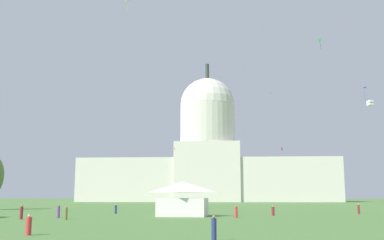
{
  "coord_description": "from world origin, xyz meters",
  "views": [
    {
      "loc": [
        4.81,
        -24.92,
        2.99
      ],
      "look_at": [
        -4.71,
        109.78,
        25.18
      ],
      "focal_mm": 42.98,
      "sensor_mm": 36.0,
      "label": 1
    }
  ],
  "objects_px": {
    "person_navy_front_left": "(214,229)",
    "kite_green_high": "(320,41)",
    "person_maroon_mid_left": "(21,213)",
    "kite_white_mid": "(370,103)",
    "person_navy_front_right": "(116,209)",
    "person_red_lawn_far_right": "(29,226)",
    "event_tent": "(183,199)",
    "person_maroon_near_tree_east": "(273,211)",
    "kite_violet_mid": "(273,94)",
    "person_red_mid_center": "(236,212)",
    "kite_magenta_mid": "(282,149)",
    "kite_blue_mid": "(366,91)",
    "kite_pink_mid": "(174,149)",
    "person_olive_edge_east": "(66,214)",
    "person_maroon_back_center": "(359,209)",
    "kite_yellow_high": "(130,2)",
    "capitol_building": "(208,159)",
    "person_purple_mid_right": "(58,212)"
  },
  "relations": [
    {
      "from": "kite_pink_mid",
      "to": "kite_green_high",
      "type": "distance_m",
      "value": 79.95
    },
    {
      "from": "person_maroon_mid_left",
      "to": "kite_white_mid",
      "type": "height_order",
      "value": "kite_white_mid"
    },
    {
      "from": "person_olive_edge_east",
      "to": "person_navy_front_right",
      "type": "bearing_deg",
      "value": -133.65
    },
    {
      "from": "kite_pink_mid",
      "to": "person_olive_edge_east",
      "type": "bearing_deg",
      "value": -178.26
    },
    {
      "from": "kite_violet_mid",
      "to": "kite_magenta_mid",
      "type": "bearing_deg",
      "value": -61.18
    },
    {
      "from": "capitol_building",
      "to": "person_purple_mid_right",
      "type": "height_order",
      "value": "capitol_building"
    },
    {
      "from": "person_red_mid_center",
      "to": "person_maroon_mid_left",
      "type": "xyz_separation_m",
      "value": [
        -27.21,
        -6.02,
        0.07
      ]
    },
    {
      "from": "capitol_building",
      "to": "kite_magenta_mid",
      "type": "distance_m",
      "value": 49.63
    },
    {
      "from": "event_tent",
      "to": "kite_violet_mid",
      "type": "height_order",
      "value": "kite_violet_mid"
    },
    {
      "from": "event_tent",
      "to": "person_maroon_mid_left",
      "type": "distance_m",
      "value": 21.98
    },
    {
      "from": "person_navy_front_right",
      "to": "person_maroon_back_center",
      "type": "xyz_separation_m",
      "value": [
        39.45,
        0.74,
        0.04
      ]
    },
    {
      "from": "event_tent",
      "to": "person_maroon_mid_left",
      "type": "height_order",
      "value": "event_tent"
    },
    {
      "from": "person_navy_front_right",
      "to": "person_maroon_mid_left",
      "type": "xyz_separation_m",
      "value": [
        -7.71,
        -18.56,
        0.11
      ]
    },
    {
      "from": "person_maroon_mid_left",
      "to": "kite_pink_mid",
      "type": "height_order",
      "value": "kite_pink_mid"
    },
    {
      "from": "person_olive_edge_east",
      "to": "kite_violet_mid",
      "type": "height_order",
      "value": "kite_violet_mid"
    },
    {
      "from": "person_red_lawn_far_right",
      "to": "kite_green_high",
      "type": "relative_size",
      "value": 0.45
    },
    {
      "from": "capitol_building",
      "to": "person_red_lawn_far_right",
      "type": "height_order",
      "value": "capitol_building"
    },
    {
      "from": "event_tent",
      "to": "kite_magenta_mid",
      "type": "xyz_separation_m",
      "value": [
        28.84,
        115.59,
        18.42
      ]
    },
    {
      "from": "kite_pink_mid",
      "to": "person_purple_mid_right",
      "type": "bearing_deg",
      "value": -179.42
    },
    {
      "from": "kite_green_high",
      "to": "kite_white_mid",
      "type": "relative_size",
      "value": 2.56
    },
    {
      "from": "person_navy_front_right",
      "to": "kite_blue_mid",
      "type": "relative_size",
      "value": 0.39
    },
    {
      "from": "person_maroon_back_center",
      "to": "kite_green_high",
      "type": "height_order",
      "value": "kite_green_high"
    },
    {
      "from": "person_red_mid_center",
      "to": "kite_white_mid",
      "type": "relative_size",
      "value": 1.25
    },
    {
      "from": "kite_green_high",
      "to": "kite_magenta_mid",
      "type": "bearing_deg",
      "value": -31.08
    },
    {
      "from": "person_olive_edge_east",
      "to": "kite_green_high",
      "type": "relative_size",
      "value": 0.49
    },
    {
      "from": "person_maroon_mid_left",
      "to": "kite_green_high",
      "type": "relative_size",
      "value": 0.53
    },
    {
      "from": "kite_pink_mid",
      "to": "kite_magenta_mid",
      "type": "height_order",
      "value": "kite_pink_mid"
    },
    {
      "from": "person_olive_edge_east",
      "to": "person_maroon_mid_left",
      "type": "bearing_deg",
      "value": -46.95
    },
    {
      "from": "person_navy_front_left",
      "to": "kite_green_high",
      "type": "xyz_separation_m",
      "value": [
        29.6,
        102.76,
        47.68
      ]
    },
    {
      "from": "person_navy_front_right",
      "to": "kite_green_high",
      "type": "xyz_separation_m",
      "value": [
        46.87,
        57.76,
        47.74
      ]
    },
    {
      "from": "person_maroon_near_tree_east",
      "to": "kite_violet_mid",
      "type": "xyz_separation_m",
      "value": [
        4.39,
        35.75,
        25.68
      ]
    },
    {
      "from": "person_purple_mid_right",
      "to": "kite_blue_mid",
      "type": "xyz_separation_m",
      "value": [
        56.68,
        50.04,
        27.08
      ]
    },
    {
      "from": "person_red_mid_center",
      "to": "kite_pink_mid",
      "type": "bearing_deg",
      "value": -143.43
    },
    {
      "from": "kite_pink_mid",
      "to": "kite_white_mid",
      "type": "xyz_separation_m",
      "value": [
        49.11,
        -101.44,
        -1.66
      ]
    },
    {
      "from": "kite_green_high",
      "to": "kite_blue_mid",
      "type": "xyz_separation_m",
      "value": [
        5.52,
        -22.49,
        -20.57
      ]
    },
    {
      "from": "person_red_mid_center",
      "to": "kite_pink_mid",
      "type": "relative_size",
      "value": 1.64
    },
    {
      "from": "event_tent",
      "to": "person_maroon_mid_left",
      "type": "bearing_deg",
      "value": -148.33
    },
    {
      "from": "kite_violet_mid",
      "to": "person_red_mid_center",
      "type": "bearing_deg",
      "value": 113.88
    },
    {
      "from": "person_red_mid_center",
      "to": "person_olive_edge_east",
      "type": "bearing_deg",
      "value": -45.36
    },
    {
      "from": "person_purple_mid_right",
      "to": "person_red_mid_center",
      "type": "bearing_deg",
      "value": 148.53
    },
    {
      "from": "capitol_building",
      "to": "person_navy_front_left",
      "type": "xyz_separation_m",
      "value": [
        7.32,
        -190.76,
        -19.42
      ]
    },
    {
      "from": "person_navy_front_left",
      "to": "kite_green_high",
      "type": "relative_size",
      "value": 0.49
    },
    {
      "from": "event_tent",
      "to": "person_red_lawn_far_right",
      "type": "xyz_separation_m",
      "value": [
        -8.8,
        -32.55,
        -1.77
      ]
    },
    {
      "from": "kite_yellow_high",
      "to": "person_navy_front_right",
      "type": "bearing_deg",
      "value": 137.06
    },
    {
      "from": "person_maroon_back_center",
      "to": "kite_yellow_high",
      "type": "height_order",
      "value": "kite_yellow_high"
    },
    {
      "from": "person_red_lawn_far_right",
      "to": "event_tent",
      "type": "bearing_deg",
      "value": -156.42
    },
    {
      "from": "person_purple_mid_right",
      "to": "kite_blue_mid",
      "type": "relative_size",
      "value": 0.45
    },
    {
      "from": "person_navy_front_left",
      "to": "kite_magenta_mid",
      "type": "distance_m",
      "value": 154.95
    },
    {
      "from": "person_red_mid_center",
      "to": "person_maroon_near_tree_east",
      "type": "bearing_deg",
      "value": 167.34
    },
    {
      "from": "person_red_mid_center",
      "to": "kite_white_mid",
      "type": "height_order",
      "value": "kite_white_mid"
    }
  ]
}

